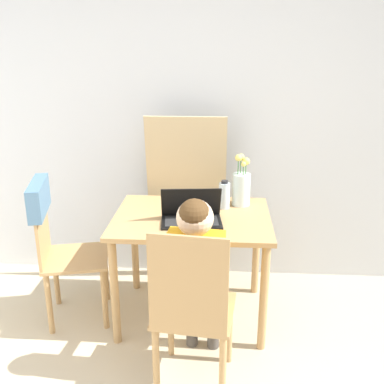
% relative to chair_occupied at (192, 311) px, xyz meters
% --- Properties ---
extents(wall_back, '(6.40, 0.05, 2.50)m').
position_rel_chair_occupied_xyz_m(wall_back, '(0.02, 1.31, 0.77)').
color(wall_back, silver).
rests_on(wall_back, ground_plane).
extents(dining_table, '(0.98, 0.74, 0.72)m').
position_rel_chair_occupied_xyz_m(dining_table, '(-0.05, 0.68, 0.14)').
color(dining_table, tan).
rests_on(dining_table, ground_plane).
extents(chair_occupied, '(0.44, 0.44, 0.94)m').
position_rel_chair_occupied_xyz_m(chair_occupied, '(0.00, 0.00, 0.00)').
color(chair_occupied, tan).
rests_on(chair_occupied, ground_plane).
extents(chair_spare, '(0.51, 0.48, 0.95)m').
position_rel_chair_occupied_xyz_m(chair_spare, '(-0.91, 0.59, 0.16)').
color(chair_spare, tan).
rests_on(chair_spare, ground_plane).
extents(person_seated, '(0.34, 0.45, 1.05)m').
position_rel_chair_occupied_xyz_m(person_seated, '(0.01, 0.12, 0.18)').
color(person_seated, orange).
rests_on(person_seated, ground_plane).
extents(laptop, '(0.39, 0.26, 0.21)m').
position_rel_chair_occupied_xyz_m(laptop, '(-0.05, 0.59, 0.29)').
color(laptop, black).
rests_on(laptop, dining_table).
extents(flower_vase, '(0.12, 0.12, 0.35)m').
position_rel_chair_occupied_xyz_m(flower_vase, '(0.27, 0.90, 0.37)').
color(flower_vase, silver).
rests_on(flower_vase, dining_table).
extents(water_bottle, '(0.07, 0.07, 0.19)m').
position_rel_chair_occupied_xyz_m(water_bottle, '(0.15, 0.83, 0.33)').
color(water_bottle, silver).
rests_on(water_bottle, dining_table).
extents(cardboard_panel, '(0.57, 0.19, 1.28)m').
position_rel_chair_occupied_xyz_m(cardboard_panel, '(-0.12, 1.16, 0.16)').
color(cardboard_panel, tan).
rests_on(cardboard_panel, ground_plane).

